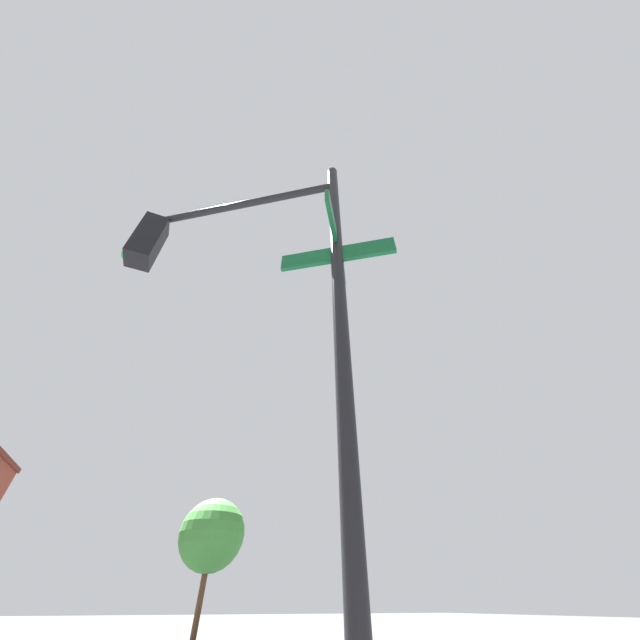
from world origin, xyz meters
TOP-DOWN VIEW (x-y plane):
  - traffic_signal_near at (-6.34, -6.42)m, footprint 1.92×2.66m
  - street_tree at (9.30, -8.47)m, footprint 2.87×2.87m

SIDE VIEW (x-z plane):
  - street_tree at x=9.30m, z-range 1.02..5.94m
  - traffic_signal_near at x=-6.34m, z-range 1.08..6.46m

